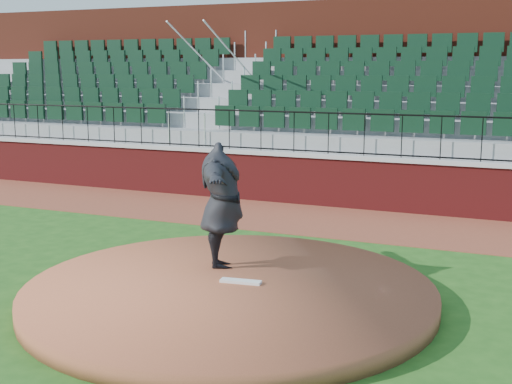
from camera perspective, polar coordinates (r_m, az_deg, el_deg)
ground at (r=10.59m, az=-3.26°, el=-8.29°), size 90.00×90.00×0.00m
warning_track at (r=15.43m, az=5.77°, el=-2.33°), size 34.00×3.20×0.01m
field_wall at (r=16.82m, az=7.46°, el=0.75°), size 34.00×0.35×1.20m
wall_cap at (r=16.73m, az=7.52°, el=2.95°), size 34.00×0.45×0.10m
wall_railing at (r=16.67m, az=7.56°, el=4.82°), size 34.00×0.05×1.00m
seating_stands at (r=19.26m, az=9.84°, el=6.99°), size 34.00×5.10×4.60m
concourse_wall at (r=21.97m, az=11.63°, el=8.51°), size 34.00×0.50×5.50m
pitchers_mound at (r=10.13m, az=-2.23°, el=-8.42°), size 6.03×6.03×0.25m
pitching_rubber at (r=10.16m, az=-1.29°, el=-7.50°), size 0.63×0.23×0.04m
pitcher at (r=10.72m, az=-2.91°, el=-1.12°), size 1.74×2.49×2.00m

